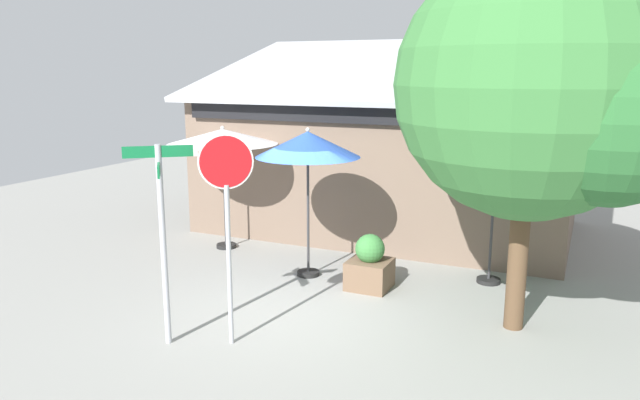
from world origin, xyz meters
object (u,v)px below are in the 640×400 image
(patio_umbrella_ivory_left, at_px, (223,138))
(shade_tree, at_px, (544,91))
(sidewalk_planter, at_px, (370,265))
(stop_sign, at_px, (227,201))
(patio_umbrella_forest_green_right, at_px, (496,159))
(patio_umbrella_royal_blue_center, at_px, (308,146))
(street_sign_post, at_px, (162,223))

(patio_umbrella_ivory_left, height_order, shade_tree, shade_tree)
(sidewalk_planter, bearing_deg, stop_sign, -109.54)
(patio_umbrella_ivory_left, distance_m, patio_umbrella_forest_green_right, 5.75)
(stop_sign, xyz_separation_m, patio_umbrella_forest_green_right, (3.01, 4.17, 0.21))
(stop_sign, xyz_separation_m, patio_umbrella_royal_blue_center, (-0.26, 3.15, 0.41))
(sidewalk_planter, bearing_deg, street_sign_post, -119.50)
(patio_umbrella_ivory_left, xyz_separation_m, shade_tree, (6.62, -1.88, 1.15))
(stop_sign, height_order, sidewalk_planter, stop_sign)
(street_sign_post, distance_m, patio_umbrella_ivory_left, 4.88)
(patio_umbrella_forest_green_right, bearing_deg, sidewalk_planter, -148.64)
(patio_umbrella_ivory_left, xyz_separation_m, sidewalk_planter, (3.80, -1.09, -2.05))
(patio_umbrella_ivory_left, bearing_deg, street_sign_post, -66.80)
(patio_umbrella_ivory_left, bearing_deg, shade_tree, -15.89)
(patio_umbrella_royal_blue_center, bearing_deg, patio_umbrella_forest_green_right, 17.39)
(stop_sign, relative_size, sidewalk_planter, 3.02)
(shade_tree, height_order, sidewalk_planter, shade_tree)
(stop_sign, distance_m, patio_umbrella_forest_green_right, 5.15)
(shade_tree, bearing_deg, street_sign_post, -151.50)
(stop_sign, height_order, patio_umbrella_royal_blue_center, stop_sign)
(patio_umbrella_ivory_left, distance_m, sidewalk_planter, 4.45)
(stop_sign, height_order, patio_umbrella_forest_green_right, stop_sign)
(patio_umbrella_ivory_left, distance_m, shade_tree, 6.98)
(stop_sign, relative_size, patio_umbrella_forest_green_right, 1.16)
(stop_sign, relative_size, patio_umbrella_royal_blue_center, 1.07)
(shade_tree, bearing_deg, patio_umbrella_forest_green_right, 113.65)
(patio_umbrella_forest_green_right, xyz_separation_m, shade_tree, (0.87, -1.99, 1.29))
(street_sign_post, bearing_deg, patio_umbrella_forest_green_right, 49.76)
(shade_tree, distance_m, sidewalk_planter, 4.33)
(patio_umbrella_royal_blue_center, relative_size, sidewalk_planter, 2.83)
(patio_umbrella_ivory_left, relative_size, sidewalk_planter, 2.70)
(patio_umbrella_ivory_left, distance_m, patio_umbrella_royal_blue_center, 2.65)
(street_sign_post, distance_m, shade_tree, 5.66)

